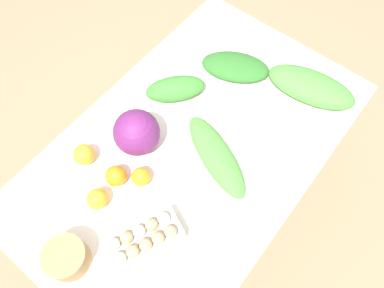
{
  "coord_description": "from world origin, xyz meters",
  "views": [
    {
      "loc": [
        -0.52,
        -0.42,
        2.08
      ],
      "look_at": [
        0.0,
        0.0,
        0.78
      ],
      "focal_mm": 35.0,
      "sensor_mm": 36.0,
      "label": 1
    }
  ],
  "objects_px": {
    "greens_bunch_dandelion": "(175,89)",
    "orange_0": "(97,199)",
    "greens_bunch_chard": "(311,87)",
    "greens_bunch_scallion": "(216,156)",
    "orange_3": "(116,176)",
    "egg_carton": "(143,240)",
    "orange_1": "(141,177)",
    "cabbage_purple": "(137,132)",
    "greens_bunch_kale": "(235,67)",
    "orange_2": "(84,155)",
    "paper_bag": "(66,258)"
  },
  "relations": [
    {
      "from": "greens_bunch_dandelion",
      "to": "orange_1",
      "type": "bearing_deg",
      "value": -158.38
    },
    {
      "from": "orange_0",
      "to": "greens_bunch_chard",
      "type": "bearing_deg",
      "value": -21.41
    },
    {
      "from": "orange_2",
      "to": "orange_3",
      "type": "relative_size",
      "value": 1.03
    },
    {
      "from": "cabbage_purple",
      "to": "orange_3",
      "type": "relative_size",
      "value": 2.23
    },
    {
      "from": "cabbage_purple",
      "to": "orange_0",
      "type": "bearing_deg",
      "value": -169.71
    },
    {
      "from": "cabbage_purple",
      "to": "greens_bunch_chard",
      "type": "bearing_deg",
      "value": -32.73
    },
    {
      "from": "egg_carton",
      "to": "orange_3",
      "type": "relative_size",
      "value": 3.67
    },
    {
      "from": "cabbage_purple",
      "to": "greens_bunch_dandelion",
      "type": "bearing_deg",
      "value": 7.72
    },
    {
      "from": "egg_carton",
      "to": "orange_3",
      "type": "xyz_separation_m",
      "value": [
        0.11,
        0.24,
        -0.0
      ]
    },
    {
      "from": "egg_carton",
      "to": "orange_0",
      "type": "relative_size",
      "value": 3.79
    },
    {
      "from": "orange_1",
      "to": "orange_0",
      "type": "bearing_deg",
      "value": 158.3
    },
    {
      "from": "cabbage_purple",
      "to": "greens_bunch_dandelion",
      "type": "relative_size",
      "value": 0.71
    },
    {
      "from": "orange_1",
      "to": "egg_carton",
      "type": "bearing_deg",
      "value": -135.84
    },
    {
      "from": "egg_carton",
      "to": "greens_bunch_scallion",
      "type": "height_order",
      "value": "egg_carton"
    },
    {
      "from": "orange_2",
      "to": "paper_bag",
      "type": "bearing_deg",
      "value": -142.49
    },
    {
      "from": "greens_bunch_dandelion",
      "to": "orange_3",
      "type": "height_order",
      "value": "greens_bunch_dandelion"
    },
    {
      "from": "cabbage_purple",
      "to": "greens_bunch_kale",
      "type": "xyz_separation_m",
      "value": [
        0.52,
        -0.09,
        -0.05
      ]
    },
    {
      "from": "greens_bunch_kale",
      "to": "orange_2",
      "type": "relative_size",
      "value": 3.58
    },
    {
      "from": "egg_carton",
      "to": "orange_3",
      "type": "height_order",
      "value": "egg_carton"
    },
    {
      "from": "greens_bunch_scallion",
      "to": "orange_3",
      "type": "relative_size",
      "value": 4.82
    },
    {
      "from": "greens_bunch_chard",
      "to": "orange_2",
      "type": "relative_size",
      "value": 4.53
    },
    {
      "from": "orange_0",
      "to": "orange_1",
      "type": "height_order",
      "value": "orange_0"
    },
    {
      "from": "paper_bag",
      "to": "greens_bunch_chard",
      "type": "xyz_separation_m",
      "value": [
        1.11,
        -0.28,
        0.0
      ]
    },
    {
      "from": "greens_bunch_chard",
      "to": "orange_0",
      "type": "height_order",
      "value": "greens_bunch_chard"
    },
    {
      "from": "egg_carton",
      "to": "orange_2",
      "type": "height_order",
      "value": "egg_carton"
    },
    {
      "from": "greens_bunch_kale",
      "to": "cabbage_purple",
      "type": "bearing_deg",
      "value": 170.4
    },
    {
      "from": "greens_bunch_kale",
      "to": "greens_bunch_scallion",
      "type": "bearing_deg",
      "value": -154.09
    },
    {
      "from": "orange_0",
      "to": "orange_1",
      "type": "bearing_deg",
      "value": -21.7
    },
    {
      "from": "greens_bunch_chard",
      "to": "orange_3",
      "type": "xyz_separation_m",
      "value": [
        -0.79,
        0.36,
        -0.01
      ]
    },
    {
      "from": "greens_bunch_kale",
      "to": "orange_1",
      "type": "relative_size",
      "value": 4.05
    },
    {
      "from": "greens_bunch_scallion",
      "to": "orange_1",
      "type": "xyz_separation_m",
      "value": [
        -0.24,
        0.17,
        0.0
      ]
    },
    {
      "from": "paper_bag",
      "to": "greens_bunch_chard",
      "type": "relative_size",
      "value": 0.39
    },
    {
      "from": "egg_carton",
      "to": "paper_bag",
      "type": "xyz_separation_m",
      "value": [
        -0.2,
        0.16,
        0.0
      ]
    },
    {
      "from": "paper_bag",
      "to": "orange_0",
      "type": "height_order",
      "value": "paper_bag"
    },
    {
      "from": "paper_bag",
      "to": "greens_bunch_dandelion",
      "type": "height_order",
      "value": "paper_bag"
    },
    {
      "from": "cabbage_purple",
      "to": "greens_bunch_scallion",
      "type": "relative_size",
      "value": 0.46
    },
    {
      "from": "greens_bunch_dandelion",
      "to": "orange_2",
      "type": "relative_size",
      "value": 3.03
    },
    {
      "from": "orange_2",
      "to": "egg_carton",
      "type": "bearing_deg",
      "value": -104.35
    },
    {
      "from": "paper_bag",
      "to": "orange_0",
      "type": "distance_m",
      "value": 0.22
    },
    {
      "from": "greens_bunch_dandelion",
      "to": "orange_0",
      "type": "bearing_deg",
      "value": -170.98
    },
    {
      "from": "greens_bunch_chard",
      "to": "greens_bunch_scallion",
      "type": "xyz_separation_m",
      "value": [
        -0.49,
        0.12,
        -0.02
      ]
    },
    {
      "from": "greens_bunch_dandelion",
      "to": "orange_0",
      "type": "relative_size",
      "value": 3.22
    },
    {
      "from": "orange_1",
      "to": "orange_3",
      "type": "height_order",
      "value": "orange_3"
    },
    {
      "from": "egg_carton",
      "to": "orange_2",
      "type": "distance_m",
      "value": 0.4
    },
    {
      "from": "cabbage_purple",
      "to": "paper_bag",
      "type": "distance_m",
      "value": 0.5
    },
    {
      "from": "greens_bunch_chard",
      "to": "greens_bunch_scallion",
      "type": "distance_m",
      "value": 0.51
    },
    {
      "from": "greens_bunch_dandelion",
      "to": "orange_0",
      "type": "xyz_separation_m",
      "value": [
        -0.54,
        -0.09,
        -0.0
      ]
    },
    {
      "from": "greens_bunch_dandelion",
      "to": "orange_3",
      "type": "xyz_separation_m",
      "value": [
        -0.44,
        -0.08,
        -0.0
      ]
    },
    {
      "from": "cabbage_purple",
      "to": "egg_carton",
      "type": "xyz_separation_m",
      "value": [
        -0.28,
        -0.28,
        -0.05
      ]
    },
    {
      "from": "greens_bunch_kale",
      "to": "greens_bunch_dandelion",
      "type": "bearing_deg",
      "value": 153.91
    }
  ]
}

